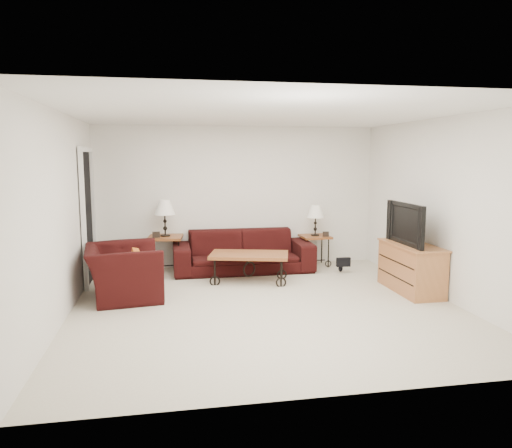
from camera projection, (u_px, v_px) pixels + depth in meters
The scene contains 20 objects.
ground at pixel (265, 306), 6.39m from camera, with size 5.00×5.00×0.00m, color beige.
wall_back at pixel (238, 197), 8.66m from camera, with size 5.00×0.02×2.50m, color white.
wall_front at pixel (329, 247), 3.79m from camera, with size 5.00×0.02×2.50m, color white.
wall_left at pixel (62, 216), 5.78m from camera, with size 0.02×5.00×2.50m, color white.
wall_right at pixel (443, 208), 6.67m from camera, with size 0.02×5.00×2.50m, color white.
ceiling at pixel (266, 113), 6.05m from camera, with size 5.00×5.00×0.00m, color white.
doorway at pixel (87, 218), 7.42m from camera, with size 0.08×0.94×2.04m, color black.
sofa at pixel (243, 251), 8.32m from camera, with size 2.38×0.93×0.69m, color black.
side_table_left at pixel (166, 254), 8.26m from camera, with size 0.57×0.57×0.62m, color brown.
side_table_right at pixel (315, 251), 8.74m from camera, with size 0.50×0.50×0.55m, color brown.
lamp_left at pixel (165, 218), 8.18m from camera, with size 0.35×0.35×0.62m, color black, non-canonical shape.
lamp_right at pixel (315, 220), 8.67m from camera, with size 0.31×0.31×0.55m, color black, non-canonical shape.
photo_frame_left at pixel (156, 235), 8.04m from camera, with size 0.12×0.02×0.10m, color black.
photo_frame_right at pixel (326, 234), 8.58m from camera, with size 0.11×0.01×0.09m, color black.
coffee_table at pixel (249, 268), 7.60m from camera, with size 1.21×0.66×0.45m, color brown.
armchair at pixel (123, 272), 6.71m from camera, with size 1.14×0.99×0.74m, color black.
throw_pillow at pixel (134, 262), 6.67m from camera, with size 0.33×0.09×0.33m, color #C15418.
tv_stand at pixel (411, 268), 7.04m from camera, with size 0.49×1.17×0.70m, color #C68349.
television at pixel (412, 224), 6.95m from camera, with size 1.05×0.14×0.60m, color black.
backpack at pixel (341, 258), 8.27m from camera, with size 0.37×0.28×0.47m, color black.
Camera 1 is at (-1.24, -6.06, 1.95)m, focal length 33.83 mm.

